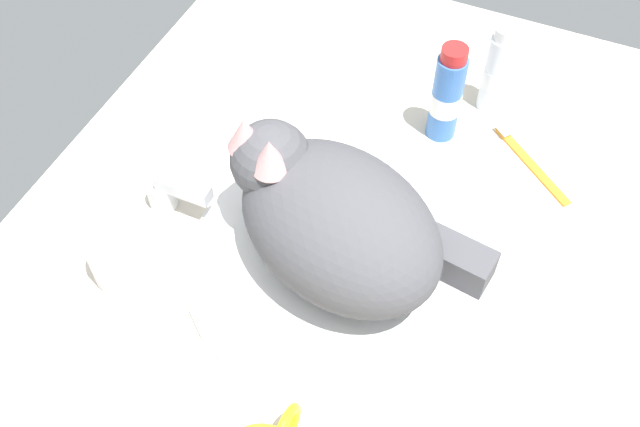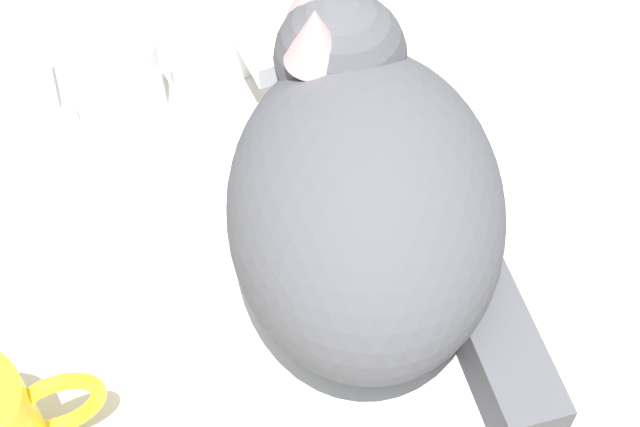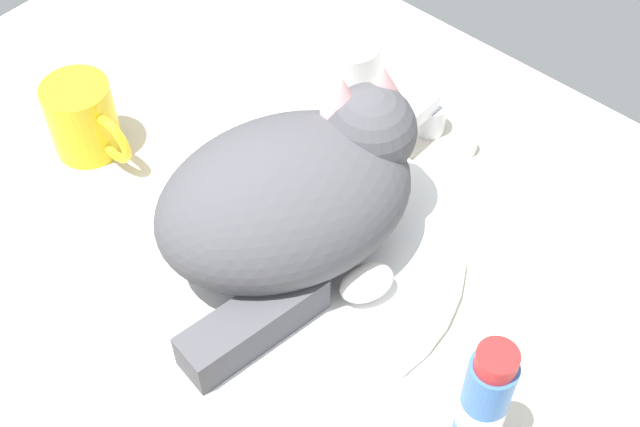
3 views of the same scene
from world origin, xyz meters
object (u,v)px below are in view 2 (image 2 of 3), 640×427
object	(u,v)px
faucet	(245,50)
soap_bar	(9,90)
cat	(367,188)
rinse_cup	(118,79)

from	to	relation	value
faucet	soap_bar	world-z (taller)	faucet
cat	soap_bar	bearing A→B (deg)	127.78
cat	rinse_cup	world-z (taller)	cat
rinse_cup	soap_bar	xyz separation A→B (cm)	(-8.29, 3.82, -1.36)
cat	rinse_cup	bearing A→B (deg)	117.94
cat	soap_bar	distance (cm)	32.98
cat	rinse_cup	distance (cm)	25.13
faucet	rinse_cup	bearing A→B (deg)	-177.68
faucet	rinse_cup	xyz separation A→B (cm)	(-11.00, -0.45, 1.35)
faucet	rinse_cup	distance (cm)	11.09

